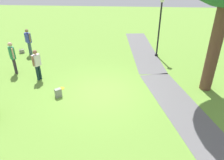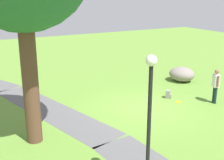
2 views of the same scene
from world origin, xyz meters
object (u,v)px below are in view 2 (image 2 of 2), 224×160
(lawn_boulder, at_px, (182,74))
(spare_backpack_on_lawn, at_px, (168,94))
(lamp_post, at_px, (150,111))
(backpack_by_boulder, at_px, (183,72))
(man_near_boulder, at_px, (216,84))
(frisbee_on_grass, at_px, (179,102))

(lawn_boulder, distance_m, spare_backpack_on_lawn, 3.22)
(lamp_post, xyz_separation_m, backpack_by_boulder, (8.28, -8.50, -2.06))
(man_near_boulder, distance_m, backpack_by_boulder, 4.95)
(backpack_by_boulder, relative_size, spare_backpack_on_lawn, 1.00)
(backpack_by_boulder, distance_m, spare_backpack_on_lawn, 4.53)
(spare_backpack_on_lawn, bearing_deg, lamp_post, 136.87)
(backpack_by_boulder, bearing_deg, lawn_boulder, 136.13)
(man_near_boulder, bearing_deg, lamp_post, 120.32)
(spare_backpack_on_lawn, xyz_separation_m, frisbee_on_grass, (-0.71, -0.06, -0.18))
(man_near_boulder, relative_size, backpack_by_boulder, 4.09)
(lamp_post, height_order, spare_backpack_on_lawn, lamp_post)
(backpack_by_boulder, bearing_deg, frisbee_on_grass, 136.76)
(man_near_boulder, xyz_separation_m, spare_backpack_on_lawn, (1.56, 1.48, -0.75))
(lawn_boulder, relative_size, man_near_boulder, 1.04)
(lawn_boulder, xyz_separation_m, frisbee_on_grass, (-2.66, 2.48, -0.41))
(man_near_boulder, distance_m, spare_backpack_on_lawn, 2.28)
(lamp_post, distance_m, backpack_by_boulder, 12.05)
(man_near_boulder, distance_m, frisbee_on_grass, 1.90)
(lawn_boulder, bearing_deg, man_near_boulder, 163.13)
(backpack_by_boulder, xyz_separation_m, spare_backpack_on_lawn, (-2.91, 3.47, 0.00))
(lawn_boulder, height_order, frisbee_on_grass, lawn_boulder)
(man_near_boulder, bearing_deg, lawn_boulder, -16.87)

